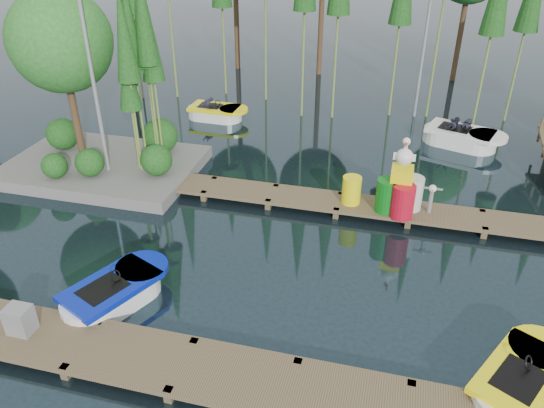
% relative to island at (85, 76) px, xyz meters
% --- Properties ---
extents(ground_plane, '(90.00, 90.00, 0.00)m').
position_rel_island_xyz_m(ground_plane, '(6.30, -3.29, -3.18)').
color(ground_plane, '#1D2D36').
extents(near_dock, '(18.00, 1.50, 0.50)m').
position_rel_island_xyz_m(near_dock, '(6.30, -7.79, -2.95)').
color(near_dock, brown).
rests_on(near_dock, ground).
extents(far_dock, '(15.00, 1.20, 0.50)m').
position_rel_island_xyz_m(far_dock, '(7.30, -0.79, -2.95)').
color(far_dock, brown).
rests_on(far_dock, ground).
extents(island, '(6.20, 4.20, 6.75)m').
position_rel_island_xyz_m(island, '(0.00, 0.00, 0.00)').
color(island, slate).
rests_on(island, ground).
extents(lamp_island, '(0.30, 0.30, 7.25)m').
position_rel_island_xyz_m(lamp_island, '(0.80, -0.79, 1.08)').
color(lamp_island, gray).
rests_on(lamp_island, ground).
extents(lamp_rear, '(0.30, 0.30, 7.25)m').
position_rel_island_xyz_m(lamp_rear, '(10.30, 7.71, 1.08)').
color(lamp_rear, gray).
rests_on(lamp_rear, ground).
extents(boat_blue, '(2.22, 2.98, 0.91)m').
position_rel_island_xyz_m(boat_blue, '(3.99, -6.20, -2.92)').
color(boat_blue, white).
rests_on(boat_blue, ground).
extents(boat_yellow_near, '(2.38, 2.95, 0.91)m').
position_rel_island_xyz_m(boat_yellow_near, '(12.56, -6.60, -2.92)').
color(boat_yellow_near, white).
rests_on(boat_yellow_near, ground).
extents(boat_yellow_far, '(2.63, 1.27, 1.29)m').
position_rel_island_xyz_m(boat_yellow_far, '(2.29, 5.30, -2.91)').
color(boat_yellow_far, white).
rests_on(boat_yellow_far, ground).
extents(boat_white_far, '(3.29, 2.25, 1.42)m').
position_rel_island_xyz_m(boat_white_far, '(12.03, 5.03, -2.86)').
color(boat_white_far, white).
rests_on(boat_white_far, ground).
extents(utility_cabinet, '(0.50, 0.42, 0.61)m').
position_rel_island_xyz_m(utility_cabinet, '(2.78, -7.79, -2.58)').
color(utility_cabinet, gray).
rests_on(utility_cabinet, near_dock).
extents(yellow_barrel, '(0.55, 0.55, 0.82)m').
position_rel_island_xyz_m(yellow_barrel, '(8.66, -0.79, -2.47)').
color(yellow_barrel, '#FEEF0D').
rests_on(yellow_barrel, far_dock).
extents(drum_cluster, '(1.29, 1.18, 2.23)m').
position_rel_island_xyz_m(drum_cluster, '(10.04, -0.95, -2.23)').
color(drum_cluster, '#0B6B15').
rests_on(drum_cluster, far_dock).
extents(seagull_post, '(0.55, 0.29, 0.87)m').
position_rel_island_xyz_m(seagull_post, '(10.88, -0.79, -2.29)').
color(seagull_post, gray).
rests_on(seagull_post, far_dock).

